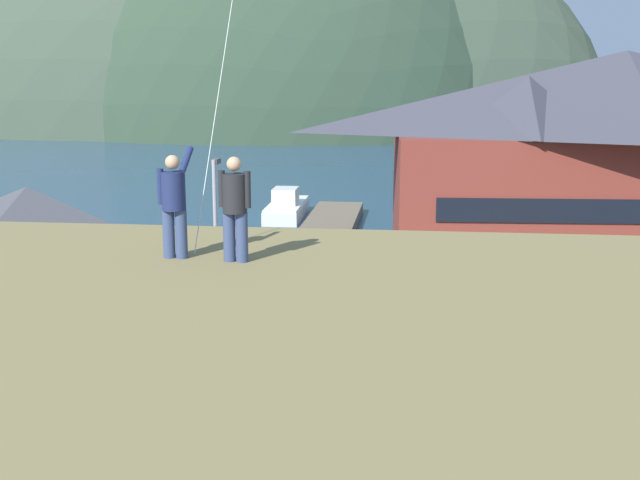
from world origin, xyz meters
The scene contains 18 objects.
ground_plane centered at (0.00, 0.00, 0.00)m, with size 600.00×600.00×0.00m, color #66604C.
parking_lot_pad centered at (0.00, 5.00, 0.05)m, with size 40.00×20.00×0.10m, color gray.
bay_water centered at (0.00, 60.00, 0.01)m, with size 360.00×84.00×0.03m, color navy.
far_hill_east_peak centered at (-54.08, 119.13, 0.00)m, with size 137.85×44.92×71.62m, color #3D4C38.
far_hill_center_saddle centered at (-31.18, 119.91, 0.00)m, with size 134.68×52.38×86.37m, color #42513D.
far_hill_far_shoulder centered at (-19.67, 115.77, 0.00)m, with size 80.78×52.23×80.13m, color #334733.
harbor_lodge centered at (13.64, 20.80, 5.81)m, with size 23.80×11.14×10.92m.
storage_shed_near_lot centered at (-11.14, 8.65, 2.90)m, with size 6.80×6.05×5.58m.
wharf_dock centered at (-1.68, 31.81, 0.35)m, with size 3.20×10.90×0.70m.
moored_boat_wharfside centered at (-5.18, 34.02, 0.72)m, with size 2.44×7.29×2.16m.
parked_car_front_row_silver centered at (-3.32, -0.54, 1.06)m, with size 4.23×2.11×1.82m.
parked_car_front_row_red centered at (5.28, -0.09, 1.06)m, with size 4.33×2.31×1.82m.
parked_car_mid_row_far centered at (0.74, 7.09, 1.06)m, with size 4.25×2.15×1.82m.
parked_car_back_row_right centered at (10.25, 6.03, 1.06)m, with size 4.26×2.18×1.82m.
parked_car_front_row_end centered at (-4.35, 7.54, 1.06)m, with size 4.26×2.17×1.82m.
parking_light_pole centered at (-4.27, 10.56, 3.83)m, with size 0.24×0.78×6.40m.
person_kite_flyer centered at (-0.43, -7.30, 7.69)m, with size 0.53×0.65×1.86m.
person_companion centered at (0.64, -7.45, 7.67)m, with size 0.55×0.40×1.74m.
Camera 1 is at (3.54, -20.13, 9.78)m, focal length 44.99 mm.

